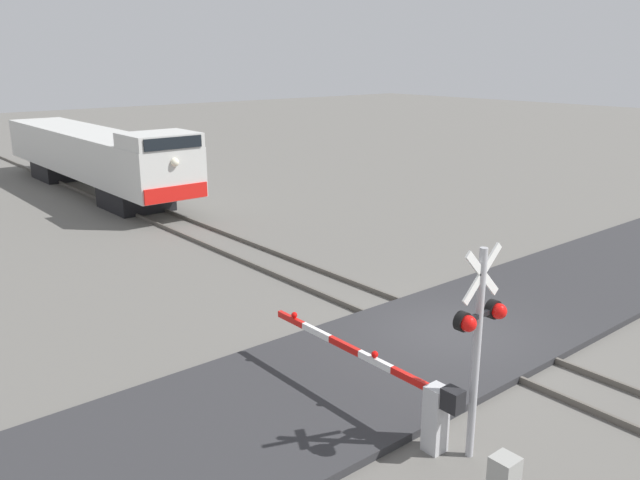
% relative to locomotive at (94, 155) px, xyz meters
% --- Properties ---
extents(ground_plane, '(160.00, 160.00, 0.00)m').
position_rel_locomotive_xyz_m(ground_plane, '(0.00, -23.76, -1.97)').
color(ground_plane, '#605E59').
extents(rail_track_left, '(0.08, 80.00, 0.15)m').
position_rel_locomotive_xyz_m(rail_track_left, '(-0.72, -23.76, -1.90)').
color(rail_track_left, '#59544C').
rests_on(rail_track_left, ground_plane).
extents(rail_track_right, '(0.08, 80.00, 0.15)m').
position_rel_locomotive_xyz_m(rail_track_right, '(0.72, -23.76, -1.90)').
color(rail_track_right, '#59544C').
rests_on(rail_track_right, ground_plane).
extents(road_surface, '(36.00, 5.00, 0.17)m').
position_rel_locomotive_xyz_m(road_surface, '(0.00, -23.76, -1.89)').
color(road_surface, '#2D2D30').
rests_on(road_surface, ground_plane).
extents(locomotive, '(3.05, 18.73, 3.81)m').
position_rel_locomotive_xyz_m(locomotive, '(0.00, 0.00, 0.00)').
color(locomotive, black).
rests_on(locomotive, ground_plane).
extents(crossing_signal, '(1.18, 0.33, 3.95)m').
position_rel_locomotive_xyz_m(crossing_signal, '(-3.78, -27.24, 0.47)').
color(crossing_signal, '#ADADB2').
rests_on(crossing_signal, ground_plane).
extents(crossing_gate, '(0.36, 5.27, 1.40)m').
position_rel_locomotive_xyz_m(crossing_gate, '(-4.14, -26.13, -1.11)').
color(crossing_gate, silver).
rests_on(crossing_gate, ground_plane).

